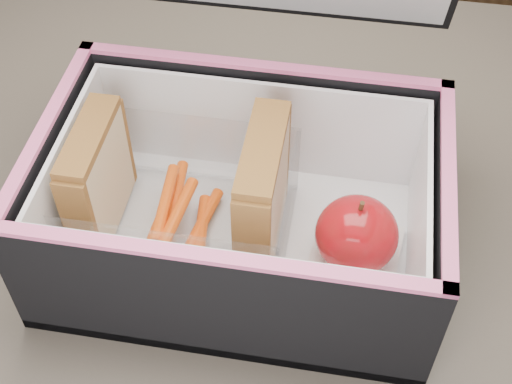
# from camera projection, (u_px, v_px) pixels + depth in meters

# --- Properties ---
(kitchen_table) EXTENTS (1.20, 0.80, 0.75)m
(kitchen_table) POSITION_uv_depth(u_px,v_px,m) (213.00, 293.00, 0.69)
(kitchen_table) COLOR brown
(kitchen_table) RESTS_ON ground
(lunch_bag) EXTENTS (0.31, 0.29, 0.30)m
(lunch_bag) POSITION_uv_depth(u_px,v_px,m) (242.00, 193.00, 0.56)
(lunch_bag) COLOR black
(lunch_bag) RESTS_ON kitchen_table
(plastic_tub) EXTENTS (0.18, 0.13, 0.07)m
(plastic_tub) POSITION_uv_depth(u_px,v_px,m) (181.00, 202.00, 0.58)
(plastic_tub) COLOR white
(plastic_tub) RESTS_ON lunch_bag
(sandwich_left) EXTENTS (0.03, 0.09, 0.10)m
(sandwich_left) POSITION_uv_depth(u_px,v_px,m) (98.00, 178.00, 0.57)
(sandwich_left) COLOR #CAB383
(sandwich_left) RESTS_ON plastic_tub
(sandwich_right) EXTENTS (0.03, 0.10, 0.11)m
(sandwich_right) POSITION_uv_depth(u_px,v_px,m) (262.00, 195.00, 0.55)
(sandwich_right) COLOR #CAB383
(sandwich_right) RESTS_ON plastic_tub
(carrot_sticks) EXTENTS (0.05, 0.11, 0.03)m
(carrot_sticks) POSITION_uv_depth(u_px,v_px,m) (181.00, 214.00, 0.59)
(carrot_sticks) COLOR #D94500
(carrot_sticks) RESTS_ON plastic_tub
(paper_napkin) EXTENTS (0.08, 0.08, 0.01)m
(paper_napkin) POSITION_uv_depth(u_px,v_px,m) (355.00, 254.00, 0.58)
(paper_napkin) COLOR white
(paper_napkin) RESTS_ON lunch_bag
(red_apple) EXTENTS (0.08, 0.08, 0.07)m
(red_apple) POSITION_uv_depth(u_px,v_px,m) (357.00, 235.00, 0.55)
(red_apple) COLOR maroon
(red_apple) RESTS_ON paper_napkin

